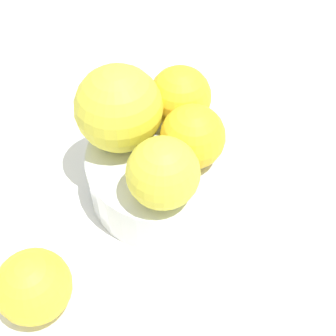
{
  "coord_description": "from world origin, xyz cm",
  "views": [
    {
      "loc": [
        21.85,
        20.18,
        37.34
      ],
      "look_at": [
        0.0,
        0.0,
        3.1
      ],
      "focal_mm": 47.81,
      "sensor_mm": 36.0,
      "label": 1
    }
  ],
  "objects_px": {
    "orange_in_bowl_1": "(119,108)",
    "orange_in_bowl_2": "(193,137)",
    "orange_loose_0": "(34,286)",
    "orange_in_bowl_3": "(163,173)",
    "orange_in_bowl_0": "(180,97)",
    "fruit_bowl": "(168,172)"
  },
  "relations": [
    {
      "from": "orange_in_bowl_1",
      "to": "orange_in_bowl_2",
      "type": "distance_m",
      "value": 0.07
    },
    {
      "from": "orange_loose_0",
      "to": "orange_in_bowl_3",
      "type": "bearing_deg",
      "value": 169.05
    },
    {
      "from": "orange_in_bowl_0",
      "to": "orange_in_bowl_1",
      "type": "relative_size",
      "value": 0.75
    },
    {
      "from": "fruit_bowl",
      "to": "orange_in_bowl_3",
      "type": "distance_m",
      "value": 0.08
    },
    {
      "from": "fruit_bowl",
      "to": "orange_loose_0",
      "type": "relative_size",
      "value": 2.58
    },
    {
      "from": "orange_in_bowl_0",
      "to": "orange_in_bowl_1",
      "type": "distance_m",
      "value": 0.07
    },
    {
      "from": "orange_in_bowl_2",
      "to": "orange_in_bowl_3",
      "type": "distance_m",
      "value": 0.05
    },
    {
      "from": "orange_in_bowl_1",
      "to": "orange_loose_0",
      "type": "relative_size",
      "value": 1.33
    },
    {
      "from": "orange_in_bowl_3",
      "to": "orange_in_bowl_2",
      "type": "bearing_deg",
      "value": -168.05
    },
    {
      "from": "orange_in_bowl_2",
      "to": "orange_in_bowl_0",
      "type": "bearing_deg",
      "value": -126.42
    },
    {
      "from": "fruit_bowl",
      "to": "orange_loose_0",
      "type": "height_order",
      "value": "orange_loose_0"
    },
    {
      "from": "fruit_bowl",
      "to": "orange_in_bowl_3",
      "type": "height_order",
      "value": "orange_in_bowl_3"
    },
    {
      "from": "orange_in_bowl_2",
      "to": "orange_loose_0",
      "type": "relative_size",
      "value": 0.96
    },
    {
      "from": "orange_in_bowl_0",
      "to": "orange_loose_0",
      "type": "relative_size",
      "value": 1.0
    },
    {
      "from": "orange_in_bowl_1",
      "to": "orange_loose_0",
      "type": "height_order",
      "value": "orange_in_bowl_1"
    },
    {
      "from": "orange_in_bowl_1",
      "to": "orange_in_bowl_2",
      "type": "bearing_deg",
      "value": 111.94
    },
    {
      "from": "orange_in_bowl_3",
      "to": "orange_loose_0",
      "type": "xyz_separation_m",
      "value": [
        0.13,
        -0.03,
        -0.05
      ]
    },
    {
      "from": "orange_in_bowl_1",
      "to": "fruit_bowl",
      "type": "bearing_deg",
      "value": 109.77
    },
    {
      "from": "orange_in_bowl_0",
      "to": "orange_in_bowl_1",
      "type": "bearing_deg",
      "value": -20.67
    },
    {
      "from": "fruit_bowl",
      "to": "orange_in_bowl_2",
      "type": "distance_m",
      "value": 0.06
    },
    {
      "from": "fruit_bowl",
      "to": "orange_in_bowl_0",
      "type": "bearing_deg",
      "value": -151.1
    },
    {
      "from": "orange_in_bowl_1",
      "to": "orange_in_bowl_2",
      "type": "xyz_separation_m",
      "value": [
        -0.03,
        0.07,
        -0.01
      ]
    }
  ]
}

